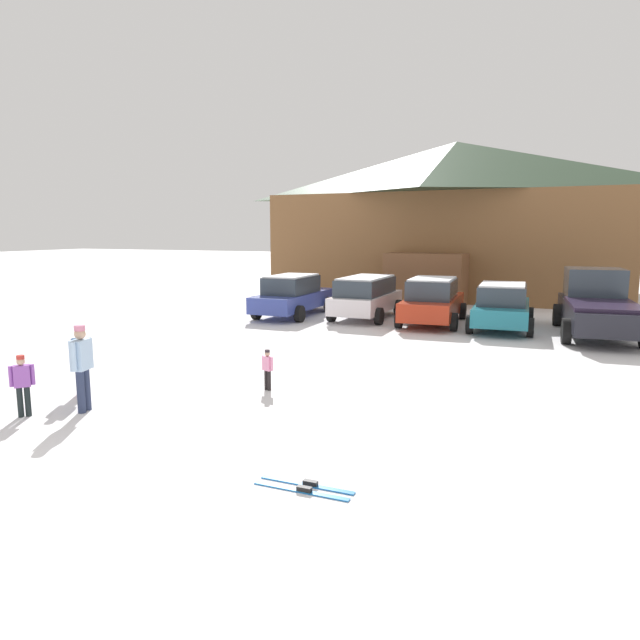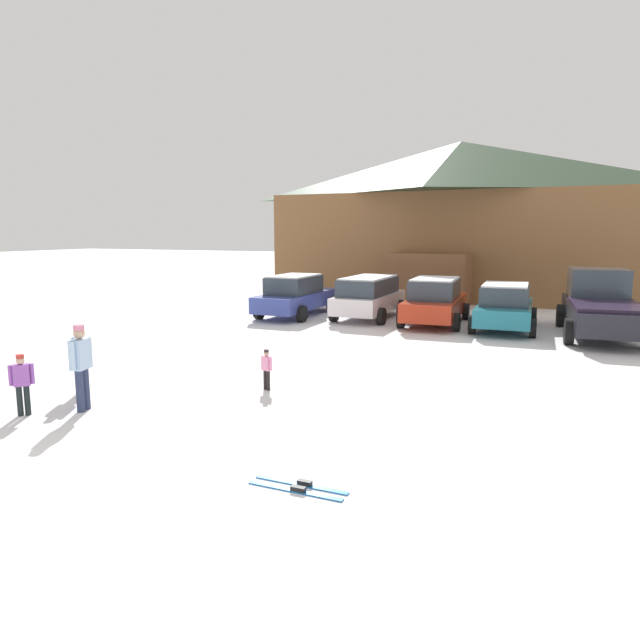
% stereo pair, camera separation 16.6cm
% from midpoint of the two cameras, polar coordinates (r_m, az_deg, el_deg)
% --- Properties ---
extents(ground, '(160.00, 160.00, 0.00)m').
position_cam_midpoint_polar(ground, '(8.10, -22.39, -16.76)').
color(ground, white).
extents(ski_lodge, '(18.55, 12.38, 8.15)m').
position_cam_midpoint_polar(ski_lodge, '(32.45, 13.10, 9.94)').
color(ski_lodge, brown).
rests_on(ski_lodge, ground).
extents(parked_blue_hatchback, '(2.07, 4.78, 1.67)m').
position_cam_midpoint_polar(parked_blue_hatchback, '(23.09, -2.91, 2.49)').
color(parked_blue_hatchback, '#354499').
rests_on(parked_blue_hatchback, ground).
extents(parked_white_suv, '(2.14, 4.23, 1.66)m').
position_cam_midpoint_polar(parked_white_suv, '(22.41, 4.41, 2.41)').
color(parked_white_suv, white).
rests_on(parked_white_suv, ground).
extents(parked_red_sedan, '(2.31, 4.73, 1.72)m').
position_cam_midpoint_polar(parked_red_sedan, '(21.47, 10.97, 1.90)').
color(parked_red_sedan, '#B32D15').
rests_on(parked_red_sedan, ground).
extents(parked_teal_hatchback, '(2.28, 4.51, 1.62)m').
position_cam_midpoint_polar(parked_teal_hatchback, '(20.89, 17.53, 1.34)').
color(parked_teal_hatchback, teal).
rests_on(parked_teal_hatchback, ground).
extents(pickup_truck, '(2.73, 6.05, 2.15)m').
position_cam_midpoint_polar(pickup_truck, '(20.92, 25.74, 1.37)').
color(pickup_truck, black).
rests_on(pickup_truck, ground).
extents(skier_child_in_pink_snowsuit, '(0.31, 0.19, 0.89)m').
position_cam_midpoint_polar(skier_child_in_pink_snowsuit, '(12.39, -5.65, -4.73)').
color(skier_child_in_pink_snowsuit, black).
rests_on(skier_child_in_pink_snowsuit, ground).
extents(skier_child_in_purple_jacket, '(0.32, 0.34, 1.16)m').
position_cam_midpoint_polar(skier_child_in_purple_jacket, '(11.95, -27.97, -5.51)').
color(skier_child_in_purple_jacket, black).
rests_on(skier_child_in_purple_jacket, ground).
extents(skier_adult_in_blue_parka, '(0.32, 0.61, 1.67)m').
position_cam_midpoint_polar(skier_adult_in_blue_parka, '(11.73, -23.09, -4.00)').
color(skier_adult_in_blue_parka, '#2A3350').
rests_on(skier_adult_in_blue_parka, ground).
extents(skier_teen_in_navy_coat, '(0.51, 0.27, 1.41)m').
position_cam_midpoint_polar(skier_teen_in_navy_coat, '(13.00, -23.15, -3.47)').
color(skier_teen_in_navy_coat, '#7D3158').
rests_on(skier_teen_in_navy_coat, ground).
extents(pair_of_skis, '(1.37, 0.30, 0.08)m').
position_cam_midpoint_polar(pair_of_skis, '(7.95, -2.14, -16.38)').
color(pair_of_skis, '#1965AF').
rests_on(pair_of_skis, ground).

